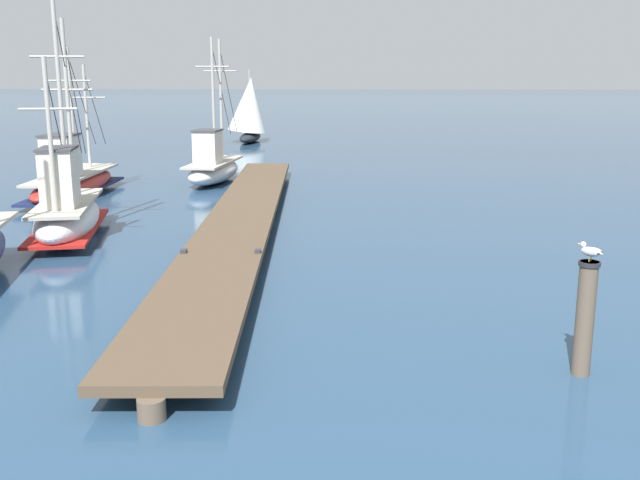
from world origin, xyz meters
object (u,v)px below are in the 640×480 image
fishing_boat_0 (72,180)px  fishing_boat_1 (213,166)px  mooring_piling (585,316)px  fishing_boat_3 (67,211)px  perched_seagull (591,251)px  distant_sailboat (249,109)px

fishing_boat_0 → fishing_boat_1: bearing=42.0°
fishing_boat_0 → mooring_piling: bearing=-47.7°
fishing_boat_3 → mooring_piling: size_ratio=3.75×
fishing_boat_3 → mooring_piling: bearing=-37.2°
fishing_boat_1 → mooring_piling: bearing=-63.7°
fishing_boat_1 → fishing_boat_3: bearing=-100.2°
fishing_boat_1 → perched_seagull: bearing=-63.7°
perched_seagull → distant_sailboat: bearing=106.1°
distant_sailboat → fishing_boat_0: bearing=-98.0°
mooring_piling → perched_seagull: perched_seagull is taller
mooring_piling → distant_sailboat: distant_sailboat is taller
mooring_piling → fishing_boat_1: bearing=116.3°
fishing_boat_0 → perched_seagull: size_ratio=23.28×
fishing_boat_1 → perched_seagull: size_ratio=20.91×
fishing_boat_1 → fishing_boat_0: bearing=-138.0°
fishing_boat_0 → fishing_boat_1: size_ratio=1.11×
fishing_boat_0 → distant_sailboat: size_ratio=1.48×
mooring_piling → perched_seagull: 0.95m
fishing_boat_3 → fishing_boat_0: bearing=110.7°
fishing_boat_1 → fishing_boat_3: 10.22m
fishing_boat_1 → fishing_boat_3: fishing_boat_3 is taller
mooring_piling → fishing_boat_3: bearing=142.8°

